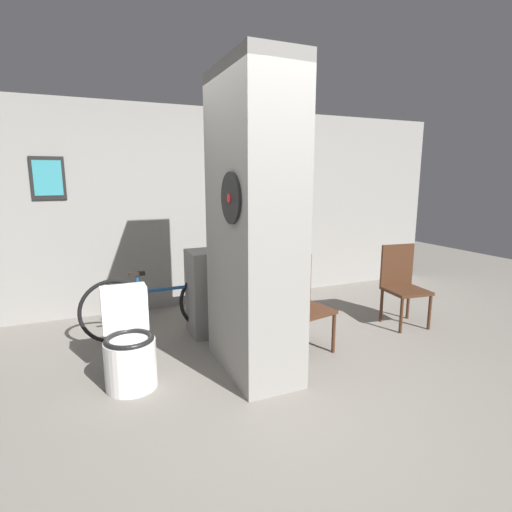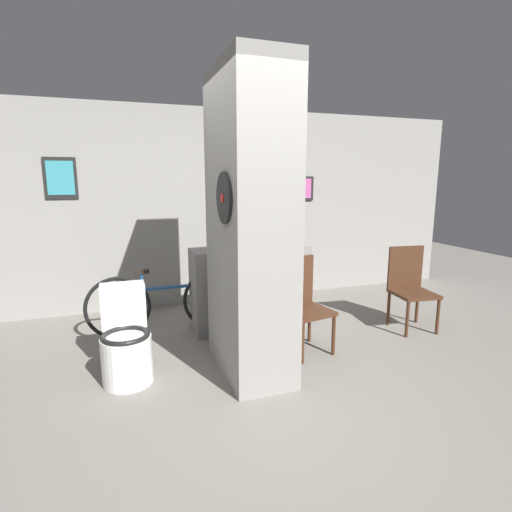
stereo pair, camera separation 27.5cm
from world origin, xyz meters
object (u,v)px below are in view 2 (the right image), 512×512
at_px(toilet, 126,343).
at_px(bottle_tall, 261,238).
at_px(chair_near_pillar, 302,301).
at_px(chair_by_doorway, 410,285).
at_px(bicycle, 167,302).

relative_size(toilet, bottle_tall, 3.12).
bearing_deg(chair_near_pillar, chair_by_doorway, -5.50).
height_order(chair_by_doorway, bicycle, chair_by_doorway).
distance_m(toilet, bottle_tall, 1.90).
bearing_deg(toilet, bottle_tall, 29.14).
distance_m(toilet, bicycle, 1.04).
bearing_deg(bottle_tall, bicycle, 176.19).
distance_m(chair_near_pillar, bicycle, 1.50).
bearing_deg(toilet, chair_near_pillar, 1.75).
height_order(chair_by_doorway, bottle_tall, bottle_tall).
bearing_deg(chair_by_doorway, toilet, -169.77).
bearing_deg(bicycle, chair_by_doorway, -15.59).
relative_size(toilet, chair_near_pillar, 0.85).
height_order(toilet, bicycle, toilet).
bearing_deg(chair_by_doorway, bottle_tall, 163.64).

